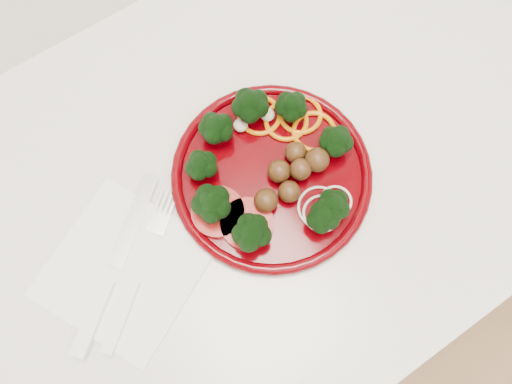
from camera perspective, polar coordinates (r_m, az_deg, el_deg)
counter at (r=1.05m, az=-4.60°, el=-8.75°), size 2.40×0.60×0.90m
plate at (r=0.60m, az=1.77°, el=2.32°), size 0.25×0.25×0.06m
napkin at (r=0.61m, az=-14.80°, el=-8.48°), size 0.22×0.22×0.00m
knife at (r=0.61m, az=-16.71°, el=-10.23°), size 0.19×0.15×0.01m
fork at (r=0.60m, az=-14.32°, el=-11.51°), size 0.17×0.14×0.01m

